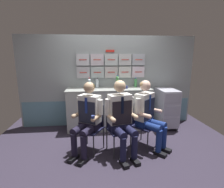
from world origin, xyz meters
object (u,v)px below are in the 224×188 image
object	(u,v)px
crew_member_right	(148,112)
folding_chair_center	(118,123)
folding_chair_left	(92,122)
crew_member_center	(121,115)
water_bottle_tall	(89,84)
service_trolley	(166,107)
paper_cup_tan	(126,87)
folding_chair_right	(140,120)
crew_member_left	(87,116)

from	to	relation	value
crew_member_right	folding_chair_center	bearing A→B (deg)	-179.09
folding_chair_left	folding_chair_center	xyz separation A→B (m)	(0.45, -0.09, 0.00)
folding_chair_center	folding_chair_left	bearing A→B (deg)	168.62
folding_chair_center	crew_member_center	size ratio (longest dim) A/B	0.64
crew_member_center	water_bottle_tall	bearing A→B (deg)	115.62
water_bottle_tall	folding_chair_center	bearing A→B (deg)	-62.85
service_trolley	paper_cup_tan	bearing A→B (deg)	176.65
folding_chair_right	paper_cup_tan	world-z (taller)	paper_cup_tan
service_trolley	crew_member_center	size ratio (longest dim) A/B	0.72
service_trolley	paper_cup_tan	distance (m)	1.08
service_trolley	folding_chair_right	size ratio (longest dim) A/B	1.12
crew_member_right	crew_member_center	bearing A→B (deg)	-162.73
folding_chair_left	crew_member_right	world-z (taller)	crew_member_right
folding_chair_center	paper_cup_tan	world-z (taller)	paper_cup_tan
folding_chair_right	water_bottle_tall	distance (m)	1.40
service_trolley	folding_chair_center	distance (m)	1.58
water_bottle_tall	paper_cup_tan	xyz separation A→B (m)	(0.84, -0.02, -0.09)
crew_member_right	water_bottle_tall	xyz separation A→B (m)	(-1.06, 0.98, 0.38)
folding_chair_center	crew_member_right	xyz separation A→B (m)	(0.55, 0.01, 0.19)
crew_member_left	folding_chair_center	size ratio (longest dim) A/B	1.52
crew_member_left	crew_member_right	size ratio (longest dim) A/B	0.99
crew_member_left	folding_chair_right	size ratio (longest dim) A/B	1.52
service_trolley	crew_member_center	bearing A→B (deg)	-139.71
crew_member_right	folding_chair_left	bearing A→B (deg)	175.34
crew_member_right	paper_cup_tan	size ratio (longest dim) A/B	18.19
crew_member_center	crew_member_right	distance (m)	0.54
crew_member_left	folding_chair_right	xyz separation A→B (m)	(0.98, 0.17, -0.18)
folding_chair_center	paper_cup_tan	bearing A→B (deg)	70.93
crew_member_right	paper_cup_tan	xyz separation A→B (m)	(-0.22, 0.96, 0.29)
water_bottle_tall	folding_chair_left	bearing A→B (deg)	-86.45
folding_chair_left	crew_member_center	size ratio (longest dim) A/B	0.64
folding_chair_right	crew_member_right	world-z (taller)	crew_member_right
crew_member_left	paper_cup_tan	bearing A→B (deg)	49.56
folding_chair_right	crew_member_right	size ratio (longest dim) A/B	0.65
folding_chair_left	folding_chair_center	distance (m)	0.46
crew_member_right	crew_member_left	bearing A→B (deg)	-177.09
crew_member_center	paper_cup_tan	size ratio (longest dim) A/B	18.60
crew_member_left	crew_member_right	bearing A→B (deg)	2.91
water_bottle_tall	crew_member_right	bearing A→B (deg)	-42.72
paper_cup_tan	crew_member_left	bearing A→B (deg)	-130.44
crew_member_center	crew_member_right	world-z (taller)	crew_member_center
folding_chair_left	folding_chair_right	distance (m)	0.90
crew_member_center	crew_member_right	bearing A→B (deg)	17.27
folding_chair_right	water_bottle_tall	bearing A→B (deg)	137.97
service_trolley	folding_chair_right	distance (m)	1.16
folding_chair_center	crew_member_center	xyz separation A→B (m)	(0.04, -0.15, 0.21)
crew_member_left	crew_member_right	world-z (taller)	crew_member_right
folding_chair_center	crew_member_center	bearing A→B (deg)	-75.37
crew_member_right	folding_chair_right	bearing A→B (deg)	131.63
crew_member_center	crew_member_right	xyz separation A→B (m)	(0.51, 0.16, -0.02)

